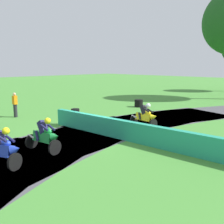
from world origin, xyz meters
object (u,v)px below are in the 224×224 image
Objects in this scene: tire_stack_near at (139,103)px; tire_stack_mid_a at (75,112)px; motorcycle_lead_yellow at (145,116)px; motorcycle_trailing_blue at (2,148)px; track_marshal at (15,105)px; motorcycle_chase_green at (45,136)px.

tire_stack_near reaches higher than tire_stack_mid_a.
motorcycle_trailing_blue is at bearing -90.61° from motorcycle_lead_yellow.
tire_stack_near is at bearing 78.93° from tire_stack_mid_a.
tire_stack_mid_a is at bearing 127.33° from motorcycle_trailing_blue.
track_marshal is at bearing 151.87° from motorcycle_trailing_blue.
motorcycle_chase_green is at bearing -46.40° from tire_stack_mid_a.
track_marshal reaches higher than motorcycle_chase_green.
motorcycle_trailing_blue is at bearing -52.67° from tire_stack_mid_a.
tire_stack_near is 5.76m from tire_stack_mid_a.
tire_stack_mid_a is 3.98m from track_marshal.
tire_stack_near is (-4.28, 11.31, -0.35)m from motorcycle_chase_green.
tire_stack_mid_a is (-5.73, 7.51, -0.44)m from motorcycle_trailing_blue.
tire_stack_near is at bearing 70.40° from track_marshal.
tire_stack_near is 9.55m from track_marshal.
tire_stack_mid_a is at bearing 57.85° from track_marshal.
motorcycle_chase_green reaches higher than motorcycle_trailing_blue.
track_marshal reaches higher than tire_stack_mid_a.
motorcycle_lead_yellow is 2.48× the size of tire_stack_near.
motorcycle_chase_green is (-0.43, -6.00, 0.01)m from motorcycle_lead_yellow.
track_marshal is (-7.48, 2.32, 0.16)m from motorcycle_chase_green.
motorcycle_chase_green is 2.44× the size of tire_stack_near.
motorcycle_lead_yellow is 1.04× the size of track_marshal.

